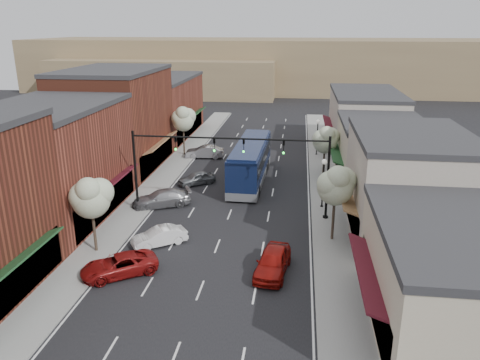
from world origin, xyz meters
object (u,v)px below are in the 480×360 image
(parked_car_c, at_px, (162,198))
(signal_mast_left, at_px, (162,160))
(tree_right_near, at_px, (336,184))
(parked_car_e, at_px, (204,152))
(parked_car_d, at_px, (197,178))
(coach_bus, at_px, (250,162))
(tree_left_near, at_px, (91,196))
(signal_mast_right, at_px, (298,165))
(tree_right_far, at_px, (326,139))
(parked_car_a, at_px, (119,265))
(red_hatchback, at_px, (273,262))
(tree_left_far, at_px, (183,118))
(parked_car_b, at_px, (159,237))
(lamp_post_near, at_px, (324,175))
(lamp_post_far, at_px, (318,131))

(parked_car_c, bearing_deg, signal_mast_left, 3.08)
(tree_right_near, distance_m, parked_car_e, 25.63)
(parked_car_d, bearing_deg, coach_bus, 73.09)
(tree_left_near, relative_size, parked_car_e, 1.25)
(signal_mast_right, distance_m, tree_right_far, 12.27)
(tree_left_near, distance_m, parked_car_c, 10.02)
(signal_mast_right, bearing_deg, parked_car_c, 174.59)
(parked_car_c, relative_size, parked_car_e, 1.12)
(parked_car_a, bearing_deg, tree_left_near, -168.75)
(parked_car_c, bearing_deg, tree_right_far, 102.38)
(parked_car_a, bearing_deg, parked_car_d, 142.94)
(parked_car_d, bearing_deg, red_hatchback, -7.81)
(parked_car_c, bearing_deg, tree_left_far, 162.68)
(parked_car_a, distance_m, parked_car_b, 4.69)
(signal_mast_left, relative_size, tree_right_near, 1.38)
(parked_car_e, bearing_deg, parked_car_b, -2.64)
(signal_mast_left, xyz_separation_m, coach_bus, (6.42, 9.10, -2.54))
(signal_mast_right, relative_size, parked_car_d, 2.15)
(lamp_post_near, bearing_deg, parked_car_d, 158.26)
(tree_left_far, height_order, coach_bus, tree_left_far)
(red_hatchback, bearing_deg, signal_mast_right, 88.97)
(tree_right_near, distance_m, tree_right_far, 16.01)
(lamp_post_near, relative_size, coach_bus, 0.33)
(parked_car_b, height_order, parked_car_c, parked_car_c)
(tree_left_near, distance_m, tree_left_far, 26.00)
(signal_mast_left, bearing_deg, red_hatchback, -43.53)
(lamp_post_near, distance_m, red_hatchback, 12.57)
(signal_mast_left, distance_m, parked_car_e, 17.56)
(coach_bus, height_order, parked_car_e, coach_bus)
(tree_left_far, bearing_deg, tree_left_near, -90.00)
(coach_bus, height_order, parked_car_d, coach_bus)
(tree_left_far, distance_m, parked_car_a, 29.15)
(parked_car_e, bearing_deg, parked_car_a, -5.87)
(tree_left_far, xyz_separation_m, lamp_post_near, (16.05, -15.44, -1.60))
(signal_mast_right, relative_size, tree_right_far, 1.51)
(tree_left_far, distance_m, coach_bus, 12.90)
(signal_mast_left, bearing_deg, signal_mast_right, 0.00)
(tree_right_far, relative_size, tree_left_far, 0.89)
(tree_left_near, xyz_separation_m, coach_bus, (9.05, 17.16, -2.13))
(coach_bus, distance_m, red_hatchback, 18.80)
(lamp_post_far, bearing_deg, tree_left_near, -119.78)
(parked_car_b, distance_m, parked_car_d, 13.69)
(tree_right_far, distance_m, parked_car_e, 15.22)
(signal_mast_left, height_order, lamp_post_far, signal_mast_left)
(parked_car_d, bearing_deg, tree_right_far, 74.52)
(lamp_post_far, bearing_deg, parked_car_a, -113.36)
(lamp_post_far, distance_m, red_hatchback, 29.65)
(tree_left_far, bearing_deg, lamp_post_far, 7.30)
(tree_right_near, height_order, tree_left_far, tree_left_far)
(tree_left_far, bearing_deg, lamp_post_near, -43.89)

